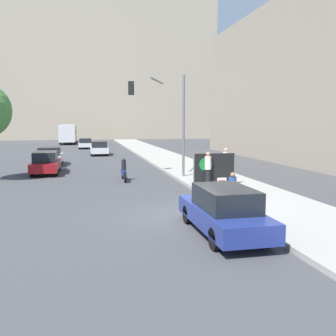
# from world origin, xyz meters

# --- Properties ---
(ground_plane) EXTENTS (160.00, 160.00, 0.00)m
(ground_plane) POSITION_xyz_m (0.00, 0.00, 0.00)
(ground_plane) COLOR #444447
(sidewalk_curb) EXTENTS (4.24, 90.00, 0.17)m
(sidewalk_curb) POSITION_xyz_m (3.81, 15.00, 0.09)
(sidewalk_curb) COLOR #A8A399
(sidewalk_curb) RESTS_ON ground_plane
(building_backdrop_far) EXTENTS (52.00, 12.00, 32.48)m
(building_backdrop_far) POSITION_xyz_m (-2.00, 69.84, 16.24)
(building_backdrop_far) COLOR tan
(building_backdrop_far) RESTS_ON ground_plane
(building_backdrop_right) EXTENTS (10.00, 32.00, 14.04)m
(building_backdrop_right) POSITION_xyz_m (17.32, 17.43, 7.02)
(building_backdrop_right) COLOR gray
(building_backdrop_right) RESTS_ON ground_plane
(seated_protester) EXTENTS (0.94, 0.77, 1.17)m
(seated_protester) POSITION_xyz_m (2.56, 1.71, 0.79)
(seated_protester) COLOR #474C56
(seated_protester) RESTS_ON sidewalk_curb
(jogger_on_sidewalk) EXTENTS (0.34, 0.34, 1.81)m
(jogger_on_sidewalk) POSITION_xyz_m (2.59, 5.22, 1.10)
(jogger_on_sidewalk) COLOR black
(jogger_on_sidewalk) RESTS_ON sidewalk_curb
(pedestrian_behind) EXTENTS (0.34, 0.34, 1.84)m
(pedestrian_behind) POSITION_xyz_m (4.40, 7.30, 1.12)
(pedestrian_behind) COLOR #756651
(pedestrian_behind) RESTS_ON sidewalk_curb
(protest_banner) EXTENTS (2.34, 0.06, 1.71)m
(protest_banner) POSITION_xyz_m (2.98, 5.35, 1.08)
(protest_banner) COLOR slate
(protest_banner) RESTS_ON sidewalk_curb
(traffic_light_pole) EXTENTS (3.33, 3.09, 6.18)m
(traffic_light_pole) POSITION_xyz_m (1.15, 9.51, 4.36)
(traffic_light_pole) COLOR slate
(traffic_light_pole) RESTS_ON sidewalk_curb
(parked_car_curbside) EXTENTS (1.74, 4.58, 1.52)m
(parked_car_curbside) POSITION_xyz_m (0.52, -2.54, 0.75)
(parked_car_curbside) COLOR navy
(parked_car_curbside) RESTS_ON ground_plane
(car_on_road_nearest) EXTENTS (1.73, 4.72, 1.52)m
(car_on_road_nearest) POSITION_xyz_m (-6.37, 13.44, 0.75)
(car_on_road_nearest) COLOR maroon
(car_on_road_nearest) RESTS_ON ground_plane
(car_on_road_midblock) EXTENTS (1.89, 4.37, 1.51)m
(car_on_road_midblock) POSITION_xyz_m (-6.55, 18.54, 0.75)
(car_on_road_midblock) COLOR white
(car_on_road_midblock) RESTS_ON ground_plane
(car_on_road_distant) EXTENTS (1.84, 4.40, 1.49)m
(car_on_road_distant) POSITION_xyz_m (-2.24, 27.63, 0.74)
(car_on_road_distant) COLOR silver
(car_on_road_distant) RESTS_ON ground_plane
(car_on_road_far_lane) EXTENTS (1.80, 4.12, 1.37)m
(car_on_road_far_lane) POSITION_xyz_m (-3.68, 38.24, 0.69)
(car_on_road_far_lane) COLOR silver
(car_on_road_far_lane) RESTS_ON ground_plane
(city_bus_on_road) EXTENTS (2.49, 11.44, 3.08)m
(city_bus_on_road) POSITION_xyz_m (-6.43, 51.47, 1.78)
(city_bus_on_road) COLOR silver
(city_bus_on_road) RESTS_ON ground_plane
(motorcycle_on_road) EXTENTS (0.28, 2.24, 1.35)m
(motorcycle_on_road) POSITION_xyz_m (-1.45, 9.10, 0.57)
(motorcycle_on_road) COLOR navy
(motorcycle_on_road) RESTS_ON ground_plane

